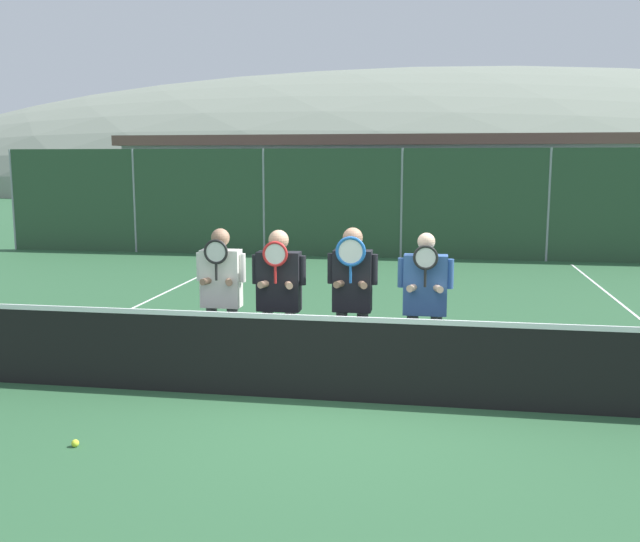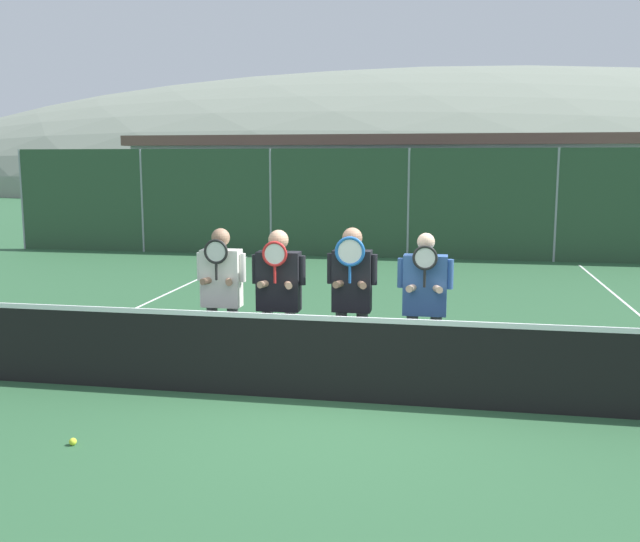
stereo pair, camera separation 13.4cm
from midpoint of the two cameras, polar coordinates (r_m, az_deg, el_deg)
name	(u,v)px [view 1 (the left image)]	position (r m, az deg, el deg)	size (l,w,h in m)	color
ground_plane	(341,401)	(7.74, 1.16, -10.37)	(120.00, 120.00, 0.00)	#2D5B38
hill_distant	(430,187)	(70.97, 8.76, 6.65)	(110.92, 61.62, 21.57)	gray
clubhouse_building	(373,182)	(27.21, 4.11, 7.10)	(18.31, 5.50, 3.44)	#9EA3A8
fence_back	(402,204)	(18.81, 6.34, 5.38)	(22.30, 0.06, 2.87)	gray
tennis_net	(341,358)	(7.60, 1.17, -6.95)	(11.42, 0.09, 1.03)	gray
court_line_left_sideline	(100,323)	(11.81, -17.48, -4.02)	(0.05, 16.00, 0.01)	white
player_leftmost	(221,290)	(8.40, -8.36, -1.49)	(0.59, 0.34, 1.77)	#56565B
player_center_left	(279,292)	(8.11, -3.78, -1.66)	(0.62, 0.34, 1.77)	white
player_center_right	(352,292)	(7.98, 2.11, -1.72)	(0.57, 0.34, 1.81)	#56565B
player_rightmost	(425,297)	(8.00, 7.92, -2.11)	(0.62, 0.34, 1.76)	#56565B
car_far_left	(198,212)	(23.27, -9.89, 4.69)	(4.73, 1.92, 1.81)	silver
car_left_of_center	(364,213)	(22.27, 3.38, 4.67)	(4.43, 1.99, 1.86)	black
car_center	(541,216)	(22.48, 17.07, 4.20)	(4.71, 2.03, 1.72)	silver
tennis_ball_on_court	(75,443)	(6.96, -19.53, -12.85)	(0.07, 0.07, 0.07)	#CCDB33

